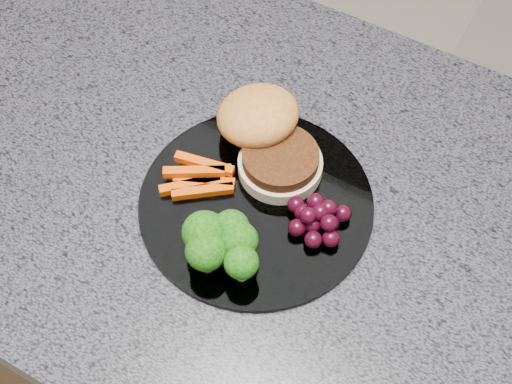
{
  "coord_description": "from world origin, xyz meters",
  "views": [
    {
      "loc": [
        0.24,
        -0.39,
        1.57
      ],
      "look_at": [
        0.04,
        -0.02,
        0.93
      ],
      "focal_mm": 50.0,
      "sensor_mm": 36.0,
      "label": 1
    }
  ],
  "objects_px": {
    "island_cabinet": "(245,333)",
    "plate": "(256,203)",
    "burger": "(266,134)",
    "grape_bunch": "(318,218)"
  },
  "relations": [
    {
      "from": "burger",
      "to": "grape_bunch",
      "type": "bearing_deg",
      "value": -16.4
    },
    {
      "from": "burger",
      "to": "grape_bunch",
      "type": "distance_m",
      "value": 0.12
    },
    {
      "from": "island_cabinet",
      "to": "plate",
      "type": "height_order",
      "value": "plate"
    },
    {
      "from": "island_cabinet",
      "to": "plate",
      "type": "relative_size",
      "value": 4.62
    },
    {
      "from": "plate",
      "to": "grape_bunch",
      "type": "distance_m",
      "value": 0.07
    },
    {
      "from": "burger",
      "to": "plate",
      "type": "bearing_deg",
      "value": -51.74
    },
    {
      "from": "plate",
      "to": "grape_bunch",
      "type": "bearing_deg",
      "value": 5.52
    },
    {
      "from": "island_cabinet",
      "to": "grape_bunch",
      "type": "bearing_deg",
      "value": -8.83
    },
    {
      "from": "burger",
      "to": "grape_bunch",
      "type": "relative_size",
      "value": 2.35
    },
    {
      "from": "island_cabinet",
      "to": "burger",
      "type": "xyz_separation_m",
      "value": [
        0.01,
        0.05,
        0.5
      ]
    }
  ]
}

